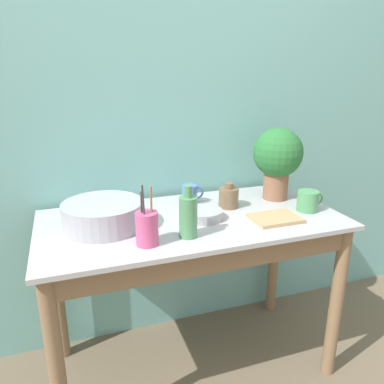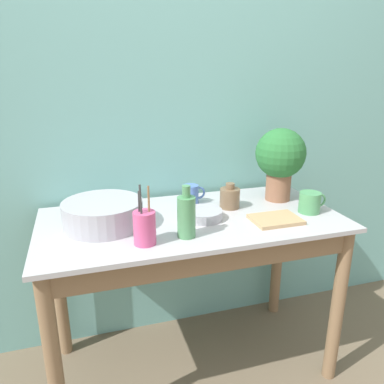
# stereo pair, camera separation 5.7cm
# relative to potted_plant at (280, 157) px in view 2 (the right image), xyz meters

# --- Properties ---
(wall_back) EXTENTS (6.00, 0.05, 2.40)m
(wall_back) POSITION_rel_potted_plant_xyz_m (-0.49, 0.27, 0.19)
(wall_back) COLOR #70ADA8
(wall_back) RESTS_ON ground_plane
(counter_table) EXTENTS (1.32, 0.65, 0.79)m
(counter_table) POSITION_rel_potted_plant_xyz_m (-0.49, -0.14, -0.37)
(counter_table) COLOR #846647
(counter_table) RESTS_ON ground_plane
(potted_plant) EXTENTS (0.24, 0.24, 0.36)m
(potted_plant) POSITION_rel_potted_plant_xyz_m (0.00, 0.00, 0.00)
(potted_plant) COLOR #8C5B42
(potted_plant) RESTS_ON counter_table
(bowl_wash_large) EXTENTS (0.33, 0.33, 0.11)m
(bowl_wash_large) POSITION_rel_potted_plant_xyz_m (-0.87, -0.09, -0.16)
(bowl_wash_large) COLOR #A8A8B2
(bowl_wash_large) RESTS_ON counter_table
(bottle_tall) EXTENTS (0.07, 0.07, 0.21)m
(bottle_tall) POSITION_rel_potted_plant_xyz_m (-0.56, -0.29, -0.13)
(bottle_tall) COLOR #4C8C59
(bottle_tall) RESTS_ON counter_table
(bottle_short) EXTENTS (0.09, 0.09, 0.12)m
(bottle_short) POSITION_rel_potted_plant_xyz_m (-0.28, -0.04, -0.17)
(bottle_short) COLOR brown
(bottle_short) RESTS_ON counter_table
(mug_blue) EXTENTS (0.11, 0.08, 0.09)m
(mug_blue) POSITION_rel_potted_plant_xyz_m (-0.43, 0.07, -0.17)
(mug_blue) COLOR #4C70B7
(mug_blue) RESTS_ON counter_table
(mug_green) EXTENTS (0.13, 0.10, 0.10)m
(mug_green) POSITION_rel_potted_plant_xyz_m (0.05, -0.20, -0.17)
(mug_green) COLOR #4C935B
(mug_green) RESTS_ON counter_table
(bowl_small_steel) EXTENTS (0.17, 0.17, 0.04)m
(bowl_small_steel) POSITION_rel_potted_plant_xyz_m (-0.44, -0.14, -0.20)
(bowl_small_steel) COLOR #A8A8B2
(bowl_small_steel) RESTS_ON counter_table
(utensil_cup) EXTENTS (0.08, 0.08, 0.23)m
(utensil_cup) POSITION_rel_potted_plant_xyz_m (-0.73, -0.31, -0.15)
(utensil_cup) COLOR #CC4C7F
(utensil_cup) RESTS_ON counter_table
(tray_board) EXTENTS (0.21, 0.15, 0.02)m
(tray_board) POSITION_rel_potted_plant_xyz_m (-0.15, -0.25, -0.21)
(tray_board) COLOR tan
(tray_board) RESTS_ON counter_table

